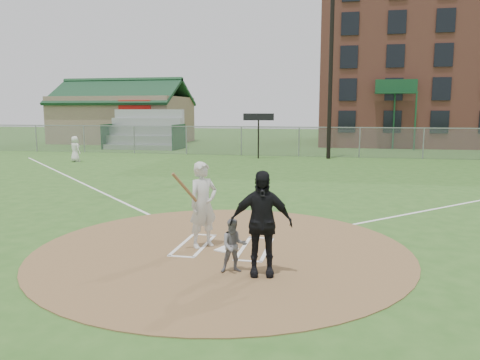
% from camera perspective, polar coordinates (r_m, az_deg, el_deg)
% --- Properties ---
extents(ground, '(140.00, 140.00, 0.00)m').
position_cam_1_polar(ground, '(10.69, -2.17, -8.47)').
color(ground, '#2F5A1F').
rests_on(ground, ground).
extents(dirt_circle, '(8.40, 8.40, 0.02)m').
position_cam_1_polar(dirt_circle, '(10.69, -2.17, -8.42)').
color(dirt_circle, olive).
rests_on(dirt_circle, ground).
extents(home_plate, '(0.53, 0.53, 0.03)m').
position_cam_1_polar(home_plate, '(10.58, -1.67, -8.47)').
color(home_plate, white).
rests_on(home_plate, dirt_circle).
extents(foul_line_third, '(17.04, 17.04, 0.01)m').
position_cam_1_polar(foul_line_third, '(22.34, -19.38, -0.01)').
color(foul_line_third, white).
rests_on(foul_line_third, ground).
extents(catcher, '(0.61, 0.55, 1.05)m').
position_cam_1_polar(catcher, '(9.06, -0.77, -8.01)').
color(catcher, slate).
rests_on(catcher, dirt_circle).
extents(umpire, '(1.24, 0.68, 2.00)m').
position_cam_1_polar(umpire, '(8.82, 2.58, -5.27)').
color(umpire, black).
rests_on(umpire, dirt_circle).
extents(ondeck_player, '(0.90, 0.78, 1.56)m').
position_cam_1_polar(ondeck_player, '(30.36, -19.46, 3.59)').
color(ondeck_player, white).
rests_on(ondeck_player, ground).
extents(batters_boxes, '(2.08, 1.88, 0.01)m').
position_cam_1_polar(batters_boxes, '(10.83, -1.98, -8.12)').
color(batters_boxes, white).
rests_on(batters_boxes, dirt_circle).
extents(batter_at_plate, '(0.96, 1.04, 1.96)m').
position_cam_1_polar(batter_at_plate, '(10.64, -4.52, -3.01)').
color(batter_at_plate, silver).
rests_on(batter_at_plate, dirt_circle).
extents(outfield_fence, '(56.08, 0.08, 2.03)m').
position_cam_1_polar(outfield_fence, '(32.09, 7.20, 4.66)').
color(outfield_fence, slate).
rests_on(outfield_fence, ground).
extents(bleachers, '(6.08, 3.20, 3.20)m').
position_cam_1_polar(bleachers, '(39.32, -11.63, 6.08)').
color(bleachers, '#B7BABF').
rests_on(bleachers, ground).
extents(clubhouse, '(12.20, 8.71, 6.23)m').
position_cam_1_polar(clubhouse, '(47.55, -14.01, 7.36)').
color(clubhouse, gray).
rests_on(clubhouse, ground).
extents(light_pole, '(1.20, 0.30, 12.22)m').
position_cam_1_polar(light_pole, '(31.13, 11.05, 14.77)').
color(light_pole, black).
rests_on(light_pole, ground).
extents(scoreboard_sign, '(2.00, 0.10, 2.93)m').
position_cam_1_polar(scoreboard_sign, '(30.54, 2.27, 7.11)').
color(scoreboard_sign, black).
rests_on(scoreboard_sign, ground).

